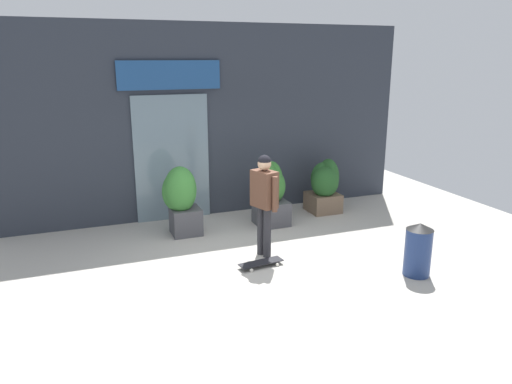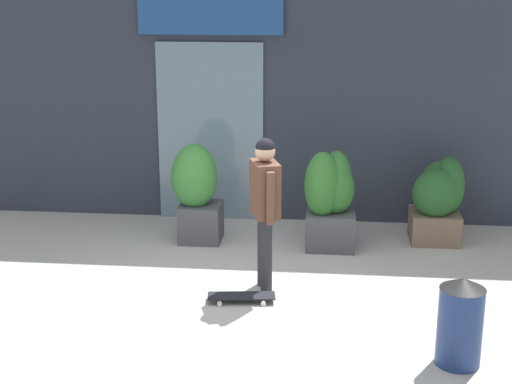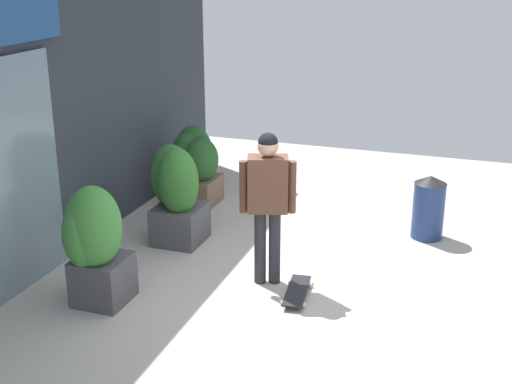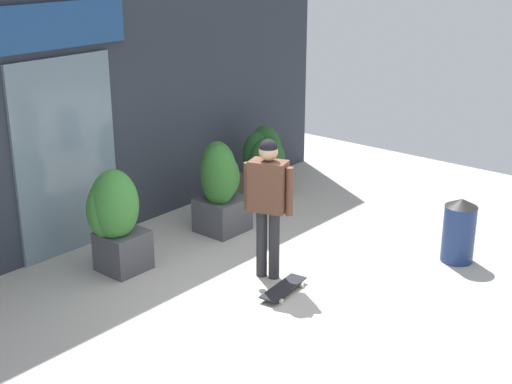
{
  "view_description": "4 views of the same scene",
  "coord_description": "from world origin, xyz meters",
  "px_view_note": "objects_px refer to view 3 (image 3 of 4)",
  "views": [
    {
      "loc": [
        -2.67,
        -6.86,
        3.26
      ],
      "look_at": [
        0.13,
        0.39,
        1.1
      ],
      "focal_mm": 34.44,
      "sensor_mm": 36.0,
      "label": 1
    },
    {
      "loc": [
        0.93,
        -7.56,
        3.4
      ],
      "look_at": [
        0.13,
        0.39,
        1.1
      ],
      "focal_mm": 52.69,
      "sensor_mm": 36.0,
      "label": 2
    },
    {
      "loc": [
        -6.34,
        -1.85,
        3.5
      ],
      "look_at": [
        0.13,
        0.39,
        1.1
      ],
      "focal_mm": 47.88,
      "sensor_mm": 36.0,
      "label": 3
    },
    {
      "loc": [
        -5.98,
        -4.73,
        3.92
      ],
      "look_at": [
        0.13,
        0.39,
        1.1
      ],
      "focal_mm": 51.01,
      "sensor_mm": 36.0,
      "label": 4
    }
  ],
  "objects_px": {
    "skateboard": "(297,291)",
    "planter_box_left": "(177,191)",
    "planter_box_mid": "(195,164)",
    "skateboarder": "(268,193)",
    "planter_box_right": "(93,240)",
    "trash_bin": "(429,207)"
  },
  "relations": [
    {
      "from": "skateboard",
      "to": "planter_box_left",
      "type": "xyz_separation_m",
      "value": [
        0.94,
        1.85,
        0.63
      ]
    },
    {
      "from": "skateboard",
      "to": "planter_box_mid",
      "type": "bearing_deg",
      "value": -143.52
    },
    {
      "from": "skateboarder",
      "to": "planter_box_right",
      "type": "distance_m",
      "value": 1.89
    },
    {
      "from": "planter_box_mid",
      "to": "trash_bin",
      "type": "xyz_separation_m",
      "value": [
        -0.25,
        -3.39,
        -0.17
      ]
    },
    {
      "from": "skateboard",
      "to": "planter_box_right",
      "type": "relative_size",
      "value": 0.57
    },
    {
      "from": "planter_box_right",
      "to": "planter_box_mid",
      "type": "bearing_deg",
      "value": 5.44
    },
    {
      "from": "skateboard",
      "to": "planter_box_left",
      "type": "bearing_deg",
      "value": -123.89
    },
    {
      "from": "skateboarder",
      "to": "skateboard",
      "type": "distance_m",
      "value": 1.1
    },
    {
      "from": "planter_box_mid",
      "to": "trash_bin",
      "type": "height_order",
      "value": "planter_box_mid"
    },
    {
      "from": "skateboarder",
      "to": "planter_box_mid",
      "type": "distance_m",
      "value": 2.86
    },
    {
      "from": "planter_box_left",
      "to": "trash_bin",
      "type": "height_order",
      "value": "planter_box_left"
    },
    {
      "from": "planter_box_right",
      "to": "skateboarder",
      "type": "bearing_deg",
      "value": -55.03
    },
    {
      "from": "skateboarder",
      "to": "planter_box_right",
      "type": "bearing_deg",
      "value": -73.46
    },
    {
      "from": "planter_box_mid",
      "to": "trash_bin",
      "type": "relative_size",
      "value": 1.35
    },
    {
      "from": "planter_box_right",
      "to": "trash_bin",
      "type": "xyz_separation_m",
      "value": [
        2.97,
        -3.08,
        -0.31
      ]
    },
    {
      "from": "planter_box_left",
      "to": "trash_bin",
      "type": "bearing_deg",
      "value": -68.52
    },
    {
      "from": "planter_box_left",
      "to": "planter_box_mid",
      "type": "distance_m",
      "value": 1.48
    },
    {
      "from": "planter_box_mid",
      "to": "planter_box_right",
      "type": "bearing_deg",
      "value": -174.56
    },
    {
      "from": "planter_box_right",
      "to": "trash_bin",
      "type": "distance_m",
      "value": 4.29
    },
    {
      "from": "planter_box_left",
      "to": "planter_box_right",
      "type": "relative_size",
      "value": 0.98
    },
    {
      "from": "skateboarder",
      "to": "trash_bin",
      "type": "height_order",
      "value": "skateboarder"
    },
    {
      "from": "planter_box_left",
      "to": "planter_box_mid",
      "type": "xyz_separation_m",
      "value": [
        1.43,
        0.39,
        -0.09
      ]
    }
  ]
}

